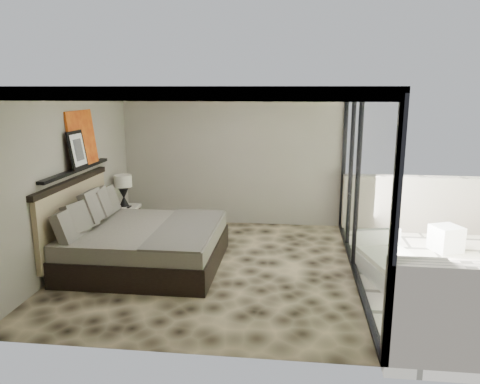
# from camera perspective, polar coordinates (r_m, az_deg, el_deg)

# --- Properties ---
(floor) EXTENTS (5.00, 5.00, 0.00)m
(floor) POSITION_cam_1_polar(r_m,az_deg,el_deg) (7.56, -3.55, -9.04)
(floor) COLOR black
(floor) RESTS_ON ground
(ceiling) EXTENTS (4.50, 5.00, 0.02)m
(ceiling) POSITION_cam_1_polar(r_m,az_deg,el_deg) (7.02, -3.86, 12.63)
(ceiling) COLOR silver
(ceiling) RESTS_ON back_wall
(back_wall) EXTENTS (4.50, 0.02, 2.80)m
(back_wall) POSITION_cam_1_polar(r_m,az_deg,el_deg) (9.58, -1.00, 4.31)
(back_wall) COLOR gray
(back_wall) RESTS_ON floor
(left_wall) EXTENTS (0.02, 5.00, 2.80)m
(left_wall) POSITION_cam_1_polar(r_m,az_deg,el_deg) (7.88, -19.95, 1.72)
(left_wall) COLOR gray
(left_wall) RESTS_ON floor
(glass_wall) EXTENTS (0.08, 5.00, 2.80)m
(glass_wall) POSITION_cam_1_polar(r_m,az_deg,el_deg) (7.11, 14.45, 0.97)
(glass_wall) COLOR white
(glass_wall) RESTS_ON floor
(terrace_slab) EXTENTS (3.00, 5.00, 0.12)m
(terrace_slab) POSITION_cam_1_polar(r_m,az_deg,el_deg) (7.86, 24.90, -9.84)
(terrace_slab) COLOR beige
(terrace_slab) RESTS_ON ground
(picture_ledge) EXTENTS (0.12, 2.20, 0.05)m
(picture_ledge) POSITION_cam_1_polar(r_m,az_deg,el_deg) (7.92, -19.29, 2.57)
(picture_ledge) COLOR black
(picture_ledge) RESTS_ON left_wall
(bed) EXTENTS (2.37, 2.29, 1.31)m
(bed) POSITION_cam_1_polar(r_m,az_deg,el_deg) (7.65, -12.12, -5.98)
(bed) COLOR black
(bed) RESTS_ON floor
(nightstand) EXTENTS (0.61, 0.61, 0.49)m
(nightstand) POSITION_cam_1_polar(r_m,az_deg,el_deg) (9.49, -13.72, -3.28)
(nightstand) COLOR black
(nightstand) RESTS_ON floor
(table_lamp) EXTENTS (0.34, 0.34, 0.62)m
(table_lamp) POSITION_cam_1_polar(r_m,az_deg,el_deg) (9.34, -14.04, 0.68)
(table_lamp) COLOR black
(table_lamp) RESTS_ON nightstand
(abstract_canvas) EXTENTS (0.13, 0.90, 0.90)m
(abstract_canvas) POSITION_cam_1_polar(r_m,az_deg,el_deg) (8.13, -18.71, 6.24)
(abstract_canvas) COLOR #B4420F
(abstract_canvas) RESTS_ON picture_ledge
(framed_print) EXTENTS (0.11, 0.50, 0.60)m
(framed_print) POSITION_cam_1_polar(r_m,az_deg,el_deg) (7.85, -19.23, 4.89)
(framed_print) COLOR black
(framed_print) RESTS_ON picture_ledge
(ottoman) EXTENTS (0.58, 0.58, 0.45)m
(ottoman) POSITION_cam_1_polar(r_m,az_deg,el_deg) (8.91, 23.82, -5.20)
(ottoman) COLOR white
(ottoman) RESTS_ON terrace_slab
(lounger) EXTENTS (1.11, 1.65, 0.59)m
(lounger) POSITION_cam_1_polar(r_m,az_deg,el_deg) (7.34, 18.37, -8.84)
(lounger) COLOR silver
(lounger) RESTS_ON terrace_slab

